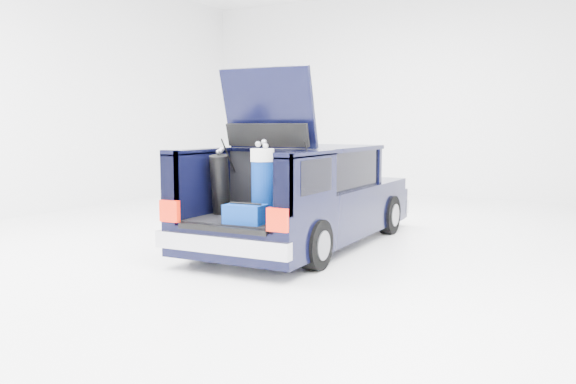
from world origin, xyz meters
The scene contains 6 objects.
ground centered at (0.00, 0.00, 0.00)m, with size 14.00×14.00×0.00m, color white.
car centered at (0.00, 0.11, 0.67)m, with size 1.87×4.65×2.47m.
red_suitcase centered at (0.50, -1.09, 0.85)m, with size 0.32×0.21×0.52m.
black_golf_bag centered at (-0.50, -1.42, 0.99)m, with size 0.30×0.39×0.87m.
blue_golf_bag centered at (0.16, -1.48, 1.04)m, with size 0.37×0.37×0.98m.
blue_duffel centered at (0.17, -1.90, 0.71)m, with size 0.48×0.33×0.25m.
Camera 1 is at (3.86, -7.91, 1.75)m, focal length 38.00 mm.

